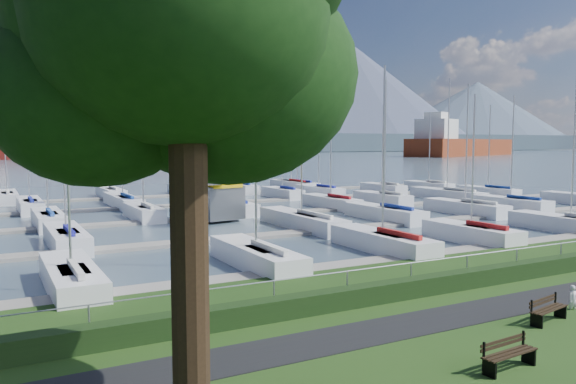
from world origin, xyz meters
TOP-DOWN VIEW (x-y plane):
  - path at (0.00, -3.00)m, footprint 160.00×2.00m
  - water at (0.00, 260.00)m, footprint 800.00×540.00m
  - hedge at (0.00, -0.40)m, footprint 80.00×0.70m
  - fence at (0.00, 0.00)m, footprint 80.00×0.04m
  - foothill at (0.00, 330.00)m, footprint 900.00×80.00m
  - mountains at (7.35, 404.62)m, footprint 1190.00×360.00m
  - docks at (0.00, 26.00)m, footprint 90.00×41.60m
  - bench_left at (-3.72, -6.97)m, footprint 1.82×0.54m
  - bench_right at (0.58, -4.89)m, footprint 1.85×0.75m
  - person at (2.59, -4.41)m, footprint 0.41×0.31m
  - tree at (-12.08, -6.16)m, footprint 7.52×6.84m
  - crane at (0.94, 25.90)m, footprint 6.57×13.20m
  - cargo_ship_mid at (12.89, 211.46)m, footprint 102.43×45.08m
  - cargo_ship_east at (181.10, 178.03)m, footprint 83.92×46.59m
  - sailboat_fleet at (-1.14, 29.36)m, footprint 75.18×49.77m

SIDE VIEW (x-z plane):
  - water at x=0.00m, z-range -0.50..-0.30m
  - docks at x=0.00m, z-range -0.34..-0.09m
  - path at x=0.00m, z-range -0.01..0.03m
  - hedge at x=0.00m, z-range 0.00..0.70m
  - bench_left at x=-3.72m, z-range -0.01..0.84m
  - bench_right at x=0.58m, z-range -0.01..0.84m
  - person at x=2.59m, z-range 0.00..1.02m
  - fence at x=0.00m, z-range 1.18..1.22m
  - cargo_ship_mid at x=12.89m, z-range -7.23..14.27m
  - cargo_ship_east at x=181.10m, z-range -7.03..14.47m
  - crane at x=0.94m, z-range -5.85..16.50m
  - sailboat_fleet at x=-1.14m, z-range -1.49..12.20m
  - foothill at x=0.00m, z-range 0.00..12.00m
  - tree at x=-12.08m, z-range 2.07..14.86m
  - mountains at x=7.35m, z-range -10.82..104.18m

